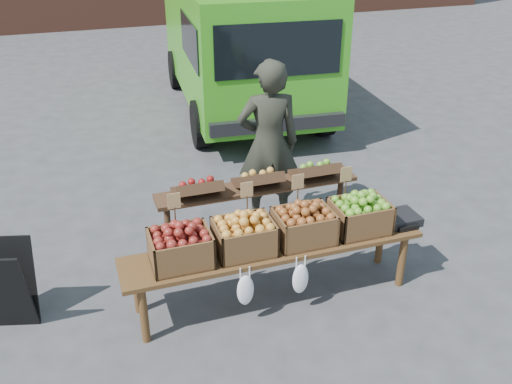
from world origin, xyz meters
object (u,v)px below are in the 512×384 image
object	(u,v)px
vendor	(269,144)
crate_russet_pears	(244,237)
display_bench	(274,272)
crate_green_apples	(360,216)
back_table	(258,210)
crate_red_apples	(304,226)
crate_golden_apples	(181,248)
weighing_scale	(399,218)
chalkboard_sign	(0,287)
delivery_van	(241,47)

from	to	relation	value
vendor	crate_russet_pears	distance (m)	1.56
display_bench	crate_green_apples	distance (m)	0.93
back_table	crate_green_apples	distance (m)	1.04
back_table	crate_red_apples	distance (m)	0.77
crate_golden_apples	crate_red_apples	distance (m)	1.10
weighing_scale	display_bench	bearing A→B (deg)	180.00
back_table	weighing_scale	xyz separation A→B (m)	(1.16, -0.72, 0.09)
display_bench	weighing_scale	bearing A→B (deg)	0.00
crate_golden_apples	crate_russet_pears	bearing A→B (deg)	0.00
vendor	chalkboard_sign	bearing A→B (deg)	28.36
vendor	back_table	bearing A→B (deg)	70.56
display_bench	crate_red_apples	xyz separation A→B (m)	(0.28, 0.00, 0.42)
chalkboard_sign	weighing_scale	distance (m)	3.57
chalkboard_sign	crate_russet_pears	bearing A→B (deg)	4.50
chalkboard_sign	crate_russet_pears	size ratio (longest dim) A/B	1.60
vendor	crate_russet_pears	xyz separation A→B (m)	(-0.71, -1.37, -0.22)
crate_golden_apples	weighing_scale	world-z (taller)	crate_golden_apples
vendor	weighing_scale	bearing A→B (deg)	129.20
delivery_van	chalkboard_sign	xyz separation A→B (m)	(-3.59, -4.72, -0.67)
display_bench	chalkboard_sign	bearing A→B (deg)	170.48
vendor	crate_red_apples	world-z (taller)	vendor
display_bench	crate_golden_apples	distance (m)	0.93
delivery_van	crate_russet_pears	world-z (taller)	delivery_van
weighing_scale	crate_russet_pears	bearing A→B (deg)	180.00
crate_russet_pears	weighing_scale	distance (m)	1.53
delivery_van	crate_russet_pears	size ratio (longest dim) A/B	9.53
chalkboard_sign	back_table	distance (m)	2.41
chalkboard_sign	crate_green_apples	distance (m)	3.16
crate_red_apples	back_table	bearing A→B (deg)	104.26
chalkboard_sign	crate_russet_pears	distance (m)	2.08
crate_russet_pears	crate_red_apples	bearing A→B (deg)	0.00
chalkboard_sign	crate_red_apples	xyz separation A→B (m)	(2.57, -0.38, 0.31)
delivery_van	crate_green_apples	xyz separation A→B (m)	(-0.47, -5.10, -0.36)
crate_golden_apples	crate_red_apples	world-z (taller)	same
delivery_van	vendor	xyz separation A→B (m)	(-0.86, -3.73, -0.14)
delivery_van	crate_golden_apples	bearing A→B (deg)	-107.82
back_table	crate_golden_apples	distance (m)	1.18
display_bench	crate_green_apples	size ratio (longest dim) A/B	5.40
back_table	vendor	bearing A→B (deg)	62.05
vendor	crate_golden_apples	world-z (taller)	vendor
vendor	weighing_scale	distance (m)	1.62
back_table	crate_red_apples	bearing A→B (deg)	-75.74
back_table	display_bench	world-z (taller)	back_table
crate_russet_pears	back_table	bearing A→B (deg)	62.99
crate_golden_apples	back_table	bearing A→B (deg)	38.14
chalkboard_sign	weighing_scale	bearing A→B (deg)	9.09
vendor	crate_red_apples	distance (m)	1.40
back_table	crate_russet_pears	size ratio (longest dim) A/B	4.20
weighing_scale	back_table	bearing A→B (deg)	148.13
vendor	crate_russet_pears	bearing A→B (deg)	71.05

